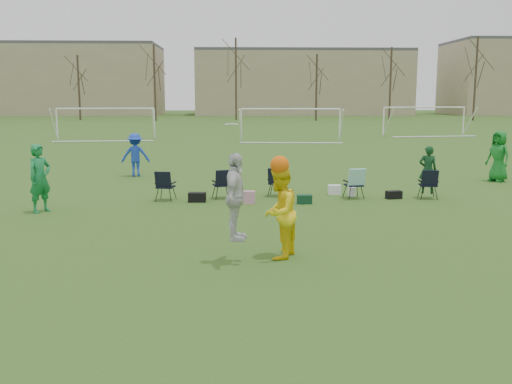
{
  "coord_description": "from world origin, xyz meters",
  "views": [
    {
      "loc": [
        -0.03,
        -10.33,
        3.31
      ],
      "look_at": [
        0.4,
        1.95,
        1.25
      ],
      "focal_mm": 40.0,
      "sensor_mm": 36.0,
      "label": 1
    }
  ],
  "objects_px": {
    "goal_mid": "(290,115)",
    "goal_right": "(424,113)",
    "goal_left": "(106,115)",
    "fielder_blue": "(135,155)",
    "center_contest": "(264,206)",
    "fielder_green_far": "(499,156)",
    "fielder_green_near": "(40,178)"
  },
  "relations": [
    {
      "from": "fielder_blue",
      "to": "goal_right",
      "type": "height_order",
      "value": "goal_right"
    },
    {
      "from": "fielder_blue",
      "to": "goal_mid",
      "type": "height_order",
      "value": "goal_mid"
    },
    {
      "from": "fielder_green_near",
      "to": "fielder_green_far",
      "type": "height_order",
      "value": "fielder_green_far"
    },
    {
      "from": "fielder_green_near",
      "to": "goal_left",
      "type": "distance_m",
      "value": 28.24
    },
    {
      "from": "fielder_green_near",
      "to": "center_contest",
      "type": "bearing_deg",
      "value": -95.81
    },
    {
      "from": "fielder_blue",
      "to": "goal_left",
      "type": "distance_m",
      "value": 21.24
    },
    {
      "from": "goal_mid",
      "to": "goal_right",
      "type": "relative_size",
      "value": 1.01
    },
    {
      "from": "fielder_green_near",
      "to": "goal_right",
      "type": "height_order",
      "value": "goal_right"
    },
    {
      "from": "center_contest",
      "to": "goal_mid",
      "type": "bearing_deg",
      "value": 83.59
    },
    {
      "from": "goal_mid",
      "to": "fielder_blue",
      "type": "bearing_deg",
      "value": -110.12
    },
    {
      "from": "goal_mid",
      "to": "fielder_green_near",
      "type": "bearing_deg",
      "value": -106.51
    },
    {
      "from": "fielder_green_near",
      "to": "goal_left",
      "type": "bearing_deg",
      "value": 42.42
    },
    {
      "from": "goal_mid",
      "to": "goal_right",
      "type": "bearing_deg",
      "value": 30.57
    },
    {
      "from": "center_contest",
      "to": "goal_left",
      "type": "height_order",
      "value": "center_contest"
    },
    {
      "from": "goal_left",
      "to": "fielder_green_far",
      "type": "bearing_deg",
      "value": -52.84
    },
    {
      "from": "fielder_blue",
      "to": "goal_mid",
      "type": "distance_m",
      "value": 20.21
    },
    {
      "from": "goal_mid",
      "to": "goal_left",
      "type": "bearing_deg",
      "value": 175.87
    },
    {
      "from": "fielder_green_near",
      "to": "fielder_blue",
      "type": "xyz_separation_m",
      "value": [
        1.44,
        7.47,
        -0.09
      ]
    },
    {
      "from": "fielder_green_near",
      "to": "goal_right",
      "type": "bearing_deg",
      "value": -0.58
    },
    {
      "from": "fielder_blue",
      "to": "fielder_green_far",
      "type": "bearing_deg",
      "value": 163.55
    },
    {
      "from": "fielder_green_far",
      "to": "goal_mid",
      "type": "xyz_separation_m",
      "value": [
        -6.27,
        20.39,
        0.92
      ]
    },
    {
      "from": "fielder_blue",
      "to": "center_contest",
      "type": "relative_size",
      "value": 0.64
    },
    {
      "from": "goal_left",
      "to": "center_contest",
      "type": "bearing_deg",
      "value": -77.32
    },
    {
      "from": "fielder_green_near",
      "to": "goal_mid",
      "type": "height_order",
      "value": "goal_mid"
    },
    {
      "from": "fielder_green_far",
      "to": "goal_mid",
      "type": "distance_m",
      "value": 21.35
    },
    {
      "from": "goal_left",
      "to": "goal_right",
      "type": "height_order",
      "value": "same"
    },
    {
      "from": "goal_left",
      "to": "fielder_blue",
      "type": "bearing_deg",
      "value": -79.27
    },
    {
      "from": "fielder_green_near",
      "to": "goal_left",
      "type": "height_order",
      "value": "goal_left"
    },
    {
      "from": "fielder_green_near",
      "to": "center_contest",
      "type": "xyz_separation_m",
      "value": [
        6.21,
        -5.11,
        0.14
      ]
    },
    {
      "from": "goal_left",
      "to": "fielder_green_near",
      "type": "bearing_deg",
      "value": -86.21
    },
    {
      "from": "center_contest",
      "to": "goal_mid",
      "type": "distance_m",
      "value": 31.2
    },
    {
      "from": "fielder_green_near",
      "to": "goal_mid",
      "type": "relative_size",
      "value": 0.27
    }
  ]
}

